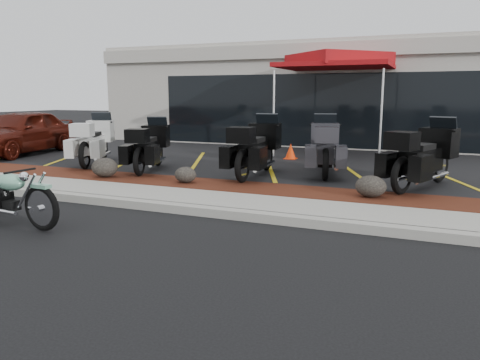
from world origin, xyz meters
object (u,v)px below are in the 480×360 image
at_px(parked_car, 20,132).
at_px(traffic_cone, 291,151).
at_px(hero_cruiser, 41,201).
at_px(touring_white, 102,136).
at_px(popup_canopy, 337,63).

xyz_separation_m(parked_car, traffic_cone, (8.47, 2.22, -0.49)).
relative_size(hero_cruiser, touring_white, 1.10).
bearing_deg(popup_canopy, touring_white, -127.13).
xyz_separation_m(touring_white, parked_car, (-3.40, 0.15, 0.02)).
xyz_separation_m(parked_car, popup_canopy, (9.41, 4.20, 2.20)).
bearing_deg(hero_cruiser, parked_car, 144.09).
distance_m(parked_car, traffic_cone, 8.77).
xyz_separation_m(touring_white, traffic_cone, (5.07, 2.37, -0.48)).
height_order(parked_car, traffic_cone, parked_car).
bearing_deg(hero_cruiser, traffic_cone, 85.16).
relative_size(hero_cruiser, traffic_cone, 5.84).
relative_size(traffic_cone, popup_canopy, 0.11).
relative_size(parked_car, popup_canopy, 0.99).
xyz_separation_m(touring_white, popup_canopy, (6.01, 4.35, 2.21)).
bearing_deg(parked_car, touring_white, -10.60).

